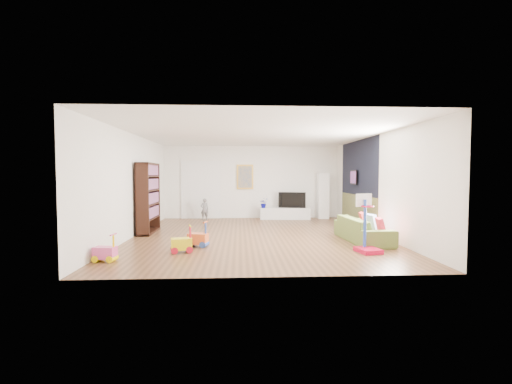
{
  "coord_description": "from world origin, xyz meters",
  "views": [
    {
      "loc": [
        -0.47,
        -9.1,
        1.63
      ],
      "look_at": [
        0.0,
        0.4,
        1.15
      ],
      "focal_mm": 24.0,
      "sensor_mm": 36.0,
      "label": 1
    }
  ],
  "objects_px": {
    "bookshelf": "(148,198)",
    "basketball_hoop": "(369,223)",
    "media_console": "(285,213)",
    "sofa": "(363,229)"
  },
  "relations": [
    {
      "from": "bookshelf",
      "to": "basketball_hoop",
      "type": "distance_m",
      "value": 5.93
    },
    {
      "from": "media_console",
      "to": "basketball_hoop",
      "type": "xyz_separation_m",
      "value": [
        1.02,
        -5.44,
        0.41
      ]
    },
    {
      "from": "media_console",
      "to": "sofa",
      "type": "height_order",
      "value": "sofa"
    },
    {
      "from": "bookshelf",
      "to": "basketball_hoop",
      "type": "height_order",
      "value": "bookshelf"
    },
    {
      "from": "sofa",
      "to": "media_console",
      "type": "bearing_deg",
      "value": 14.62
    },
    {
      "from": "bookshelf",
      "to": "media_console",
      "type": "bearing_deg",
      "value": 32.18
    },
    {
      "from": "media_console",
      "to": "sofa",
      "type": "distance_m",
      "value": 4.44
    },
    {
      "from": "media_console",
      "to": "bookshelf",
      "type": "bearing_deg",
      "value": -143.36
    },
    {
      "from": "bookshelf",
      "to": "sofa",
      "type": "distance_m",
      "value": 5.82
    },
    {
      "from": "sofa",
      "to": "basketball_hoop",
      "type": "distance_m",
      "value": 1.29
    }
  ]
}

